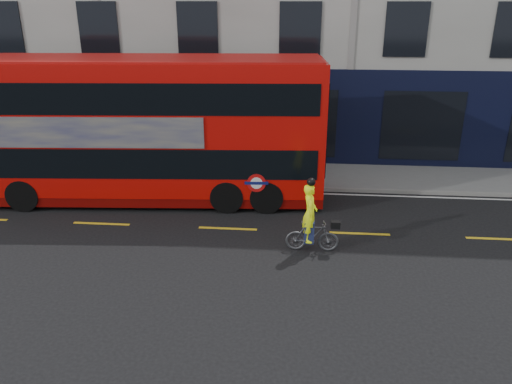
# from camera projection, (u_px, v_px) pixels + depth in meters

# --- Properties ---
(ground) EXTENTS (120.00, 120.00, 0.00)m
(ground) POSITION_uv_depth(u_px,v_px,m) (365.00, 258.00, 13.58)
(ground) COLOR black
(ground) RESTS_ON ground
(pavement) EXTENTS (60.00, 3.00, 0.12)m
(pavement) POSITION_uv_depth(u_px,v_px,m) (346.00, 177.00, 19.60)
(pavement) COLOR gray
(pavement) RESTS_ON ground
(kerb) EXTENTS (60.00, 0.12, 0.13)m
(kerb) POSITION_uv_depth(u_px,v_px,m) (350.00, 190.00, 18.20)
(kerb) COLOR gray
(kerb) RESTS_ON ground
(road_edge_line) EXTENTS (58.00, 0.10, 0.01)m
(road_edge_line) POSITION_uv_depth(u_px,v_px,m) (350.00, 195.00, 17.95)
(road_edge_line) COLOR silver
(road_edge_line) RESTS_ON ground
(lane_dashes) EXTENTS (58.00, 0.12, 0.01)m
(lane_dashes) POSITION_uv_depth(u_px,v_px,m) (360.00, 234.00, 14.98)
(lane_dashes) COLOR yellow
(lane_dashes) RESTS_ON ground
(bus) EXTENTS (12.15, 3.54, 4.84)m
(bus) POSITION_uv_depth(u_px,v_px,m) (146.00, 129.00, 16.80)
(bus) COLOR red
(bus) RESTS_ON ground
(cyclist) EXTENTS (1.49, 0.61, 2.15)m
(cyclist) POSITION_uv_depth(u_px,v_px,m) (311.00, 226.00, 13.72)
(cyclist) COLOR #4D4F53
(cyclist) RESTS_ON ground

